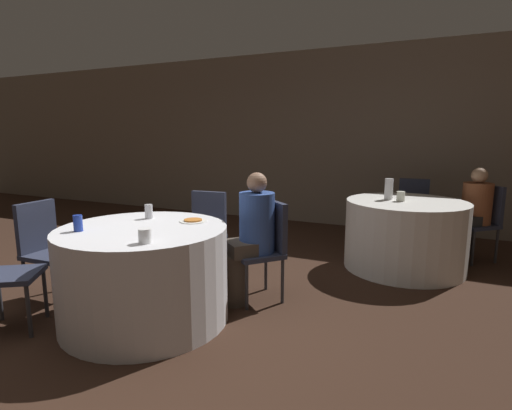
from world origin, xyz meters
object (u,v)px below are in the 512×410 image
object	(u,v)px
table_near	(145,274)
bottle_far	(389,189)
table_far	(405,235)
person_blue_shirt	(249,239)
chair_near_northeast	(266,241)
chair_far_northeast	(482,216)
soda_can_silver	(149,211)
person_floral_shirt	(471,215)
chair_near_north	(206,227)
chair_near_west	(45,242)
chair_far_north	(413,206)
pizza_plate_near	(193,220)
soda_can_blue	(78,223)

from	to	relation	value
table_near	bottle_far	world-z (taller)	bottle_far
table_far	person_blue_shirt	distance (m)	1.93
table_near	chair_near_northeast	bearing A→B (deg)	48.94
table_far	person_blue_shirt	world-z (taller)	person_blue_shirt
chair_far_northeast	soda_can_silver	bearing A→B (deg)	91.93
chair_near_northeast	person_floral_shirt	bearing A→B (deg)	-89.80
person_blue_shirt	bottle_far	xyz separation A→B (m)	(0.97, 1.53, 0.30)
chair_near_north	chair_near_west	distance (m)	1.48
chair_far_north	person_blue_shirt	world-z (taller)	person_blue_shirt
person_blue_shirt	table_near	bearing A→B (deg)	90.00
chair_near_west	chair_near_northeast	bearing A→B (deg)	113.23
table_far	pizza_plate_near	distance (m)	2.43
table_near	table_far	size ratio (longest dim) A/B	1.02
chair_far_northeast	bottle_far	distance (m)	1.25
table_far	chair_near_west	size ratio (longest dim) A/B	1.45
chair_near_west	bottle_far	distance (m)	3.49
table_far	soda_can_silver	size ratio (longest dim) A/B	10.52
chair_near_north	chair_near_west	world-z (taller)	same
table_near	bottle_far	xyz separation A→B (m)	(1.56, 2.21, 0.50)
person_floral_shirt	soda_can_blue	size ratio (longest dim) A/B	8.99
pizza_plate_near	soda_can_blue	distance (m)	0.87
soda_can_silver	table_near	bearing A→B (deg)	-59.01
person_floral_shirt	pizza_plate_near	distance (m)	3.28
chair_near_north	chair_far_northeast	bearing A→B (deg)	-150.26
person_blue_shirt	chair_near_north	bearing A→B (deg)	11.89
chair_far_northeast	chair_near_west	bearing A→B (deg)	87.36
person_floral_shirt	bottle_far	bearing A→B (deg)	82.20
table_near	soda_can_blue	world-z (taller)	soda_can_blue
soda_can_blue	chair_near_northeast	bearing A→B (deg)	46.17
chair_near_west	soda_can_silver	xyz separation A→B (m)	(0.89, 0.34, 0.29)
table_near	chair_far_northeast	bearing A→B (deg)	48.78
chair_near_west	bottle_far	world-z (taller)	bottle_far
pizza_plate_near	person_floral_shirt	bearing A→B (deg)	48.08
chair_near_northeast	pizza_plate_near	distance (m)	0.69
table_near	chair_near_northeast	distance (m)	1.08
chair_near_north	chair_near_northeast	world-z (taller)	same
chair_near_north	person_blue_shirt	bearing A→B (deg)	145.70
chair_near_north	person_blue_shirt	size ratio (longest dim) A/B	0.77
person_floral_shirt	pizza_plate_near	bearing A→B (deg)	96.19
pizza_plate_near	soda_can_blue	bearing A→B (deg)	-132.04
person_blue_shirt	person_floral_shirt	size ratio (longest dim) A/B	1.05
chair_far_north	table_near	bearing A→B (deg)	61.66
chair_near_northeast	person_floral_shirt	world-z (taller)	person_floral_shirt
bottle_far	chair_far_northeast	bearing A→B (deg)	35.17
soda_can_blue	person_blue_shirt	bearing A→B (deg)	45.82
table_far	soda_can_blue	xyz separation A→B (m)	(-2.11, -2.49, 0.44)
table_near	chair_near_west	world-z (taller)	chair_near_west
chair_far_northeast	person_floral_shirt	size ratio (longest dim) A/B	0.81
table_far	chair_near_northeast	world-z (taller)	chair_near_northeast
table_near	chair_near_west	distance (m)	1.08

